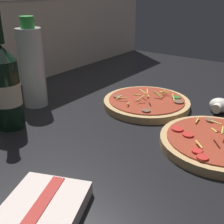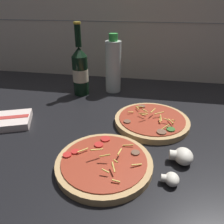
{
  "view_description": "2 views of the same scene",
  "coord_description": "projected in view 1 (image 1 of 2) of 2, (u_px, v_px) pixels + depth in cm",
  "views": [
    {
      "loc": [
        -52.69,
        -35.96,
        33.83
      ],
      "look_at": [
        -3.97,
        -0.6,
        7.14
      ],
      "focal_mm": 45.0,
      "sensor_mm": 36.0,
      "label": 1
    },
    {
      "loc": [
        12.12,
        -64.34,
        39.92
      ],
      "look_at": [
        0.87,
        -3.23,
        7.31
      ],
      "focal_mm": 35.0,
      "sensor_mm": 36.0,
      "label": 2
    }
  ],
  "objects": [
    {
      "name": "counter_slab",
      "position": [
        119.0,
        127.0,
        0.72
      ],
      "size": [
        160.0,
        90.0,
        2.5
      ],
      "color": "black",
      "rests_on": "ground"
    },
    {
      "name": "pizza_far",
      "position": [
        147.0,
        103.0,
        0.81
      ],
      "size": [
        24.57,
        24.57,
        4.56
      ],
      "color": "tan",
      "rests_on": "counter_slab"
    },
    {
      "name": "dish_towel",
      "position": [
        40.0,
        214.0,
        0.41
      ],
      "size": [
        18.03,
        16.09,
        2.56
      ],
      "color": "beige",
      "rests_on": "counter_slab"
    },
    {
      "name": "pizza_near",
      "position": [
        216.0,
        142.0,
        0.6
      ],
      "size": [
        23.98,
        23.98,
        5.22
      ],
      "color": "tan",
      "rests_on": "counter_slab"
    },
    {
      "name": "mushroom_left",
      "position": [
        219.0,
        106.0,
        0.76
      ],
      "size": [
        5.84,
        5.56,
        3.89
      ],
      "color": "white",
      "rests_on": "counter_slab"
    },
    {
      "name": "oil_bottle",
      "position": [
        32.0,
        67.0,
        0.78
      ],
      "size": [
        6.72,
        6.72,
        24.7
      ],
      "color": "silver",
      "rests_on": "counter_slab"
    },
    {
      "name": "beer_bottle",
      "position": [
        6.0,
        86.0,
        0.65
      ],
      "size": [
        6.54,
        6.54,
        29.37
      ],
      "color": "black",
      "rests_on": "counter_slab"
    }
  ]
}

